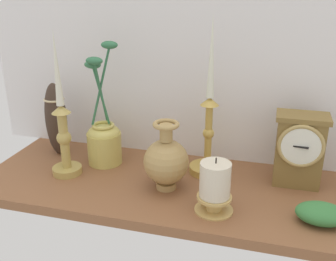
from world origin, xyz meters
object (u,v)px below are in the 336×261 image
candlestick_tall_center (208,131)px  brass_vase_bulbous (166,161)px  candlestick_tall_left (63,131)px  brass_vase_jar (104,137)px  mantel_clock (299,149)px  pillar_candle_front (215,187)px  tall_ceramic_vase (56,119)px

candlestick_tall_center → brass_vase_bulbous: (-8.10, -10.88, -4.11)cm
candlestick_tall_left → brass_vase_jar: bearing=50.6°
mantel_clock → candlestick_tall_center: size_ratio=0.45×
brass_vase_jar → pillar_candle_front: bearing=-26.0°
mantel_clock → candlestick_tall_left: 58.14cm
brass_vase_jar → candlestick_tall_left: bearing=-129.4°
candlestick_tall_left → brass_vase_bulbous: (27.00, -0.59, -4.45)cm
candlestick_tall_center → candlestick_tall_left: bearing=-163.7°
candlestick_tall_left → brass_vase_bulbous: size_ratio=2.18×
mantel_clock → brass_vase_bulbous: (-30.26, -10.40, -2.04)cm
candlestick_tall_center → brass_vase_bulbous: candlestick_tall_center is taller
mantel_clock → candlestick_tall_left: (-57.26, -9.81, 2.41)cm
candlestick_tall_left → brass_vase_bulbous: 27.37cm
pillar_candle_front → tall_ceramic_vase: size_ratio=0.60×
tall_ceramic_vase → brass_vase_jar: bearing=-7.7°
brass_vase_bulbous → tall_ceramic_vase: tall_ceramic_vase is taller
mantel_clock → candlestick_tall_center: candlestick_tall_center is taller
mantel_clock → tall_ceramic_vase: bearing=179.3°
candlestick_tall_left → candlestick_tall_center: 36.58cm
brass_vase_bulbous → tall_ceramic_vase: bearing=162.4°
brass_vase_jar → candlestick_tall_center: bearing=3.6°
candlestick_tall_left → brass_vase_bulbous: bearing=-1.3°
mantel_clock → pillar_candle_front: bearing=-135.4°
candlestick_tall_left → brass_vase_bulbous: candlestick_tall_left is taller
candlestick_tall_center → pillar_candle_front: candlestick_tall_center is taller
brass_vase_bulbous → tall_ceramic_vase: 37.21cm
brass_vase_bulbous → brass_vase_jar: (-20.01, 9.11, 0.22)cm
candlestick_tall_center → brass_vase_bulbous: size_ratio=2.37×
mantel_clock → brass_vase_jar: brass_vase_jar is taller
candlestick_tall_left → brass_vase_jar: candlestick_tall_left is taller
pillar_candle_front → tall_ceramic_vase: (-48.08, 18.05, 4.69)cm
candlestick_tall_left → tall_ceramic_vase: 13.53cm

